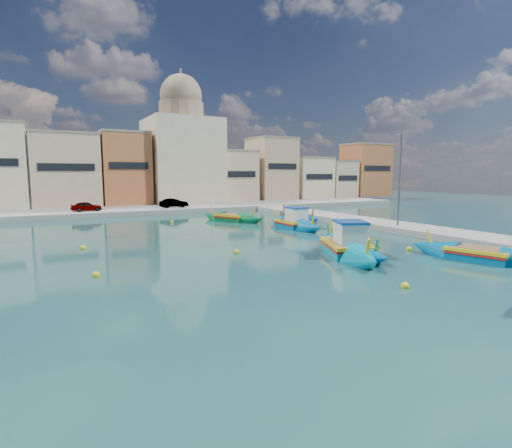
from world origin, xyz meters
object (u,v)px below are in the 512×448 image
object	(u,v)px
church_block	(182,149)
luzzu_blue_cabin	(294,224)
luzzu_cyan_south	(479,256)
quay_street_lamp	(399,179)
luzzu_turquoise_cabin	(347,248)
luzzu_blue_south	(349,249)
luzzu_green	(232,219)
luzzu_cyan_mid	(297,218)

from	to	relation	value
church_block	luzzu_blue_cabin	world-z (taller)	church_block
luzzu_cyan_south	quay_street_lamp	bearing A→B (deg)	64.33
luzzu_turquoise_cabin	luzzu_cyan_south	bearing A→B (deg)	-41.05
quay_street_lamp	luzzu_cyan_south	size ratio (longest dim) A/B	0.99
luzzu_cyan_south	luzzu_blue_south	bearing A→B (deg)	134.48
church_block	luzzu_turquoise_cabin	size ratio (longest dim) A/B	1.90
luzzu_turquoise_cabin	luzzu_blue_cabin	distance (m)	11.78
luzzu_turquoise_cabin	luzzu_blue_south	distance (m)	0.58
luzzu_turquoise_cabin	luzzu_green	world-z (taller)	luzzu_turquoise_cabin
luzzu_cyan_mid	luzzu_cyan_south	size ratio (longest dim) A/B	1.03
luzzu_blue_cabin	luzzu_cyan_mid	xyz separation A→B (m)	(3.71, 4.90, -0.10)
church_block	luzzu_blue_cabin	size ratio (longest dim) A/B	2.30
luzzu_cyan_mid	luzzu_blue_south	size ratio (longest dim) A/B	0.96
luzzu_blue_cabin	luzzu_cyan_south	size ratio (longest dim) A/B	1.03
luzzu_turquoise_cabin	luzzu_green	distance (m)	18.48
quay_street_lamp	luzzu_blue_cabin	world-z (taller)	quay_street_lamp
luzzu_cyan_south	luzzu_blue_cabin	bearing A→B (deg)	96.17
quay_street_lamp	luzzu_turquoise_cabin	distance (m)	12.41
church_block	luzzu_cyan_south	xyz separation A→B (m)	(2.49, -44.31, -8.15)
quay_street_lamp	luzzu_cyan_mid	distance (m)	11.62
luzzu_blue_cabin	luzzu_blue_south	bearing A→B (deg)	-106.48
quay_street_lamp	luzzu_turquoise_cabin	size ratio (longest dim) A/B	0.80
church_block	quay_street_lamp	world-z (taller)	church_block
luzzu_blue_cabin	luzzu_cyan_south	world-z (taller)	luzzu_blue_cabin
church_block	luzzu_cyan_mid	size ratio (longest dim) A/B	2.30
luzzu_blue_cabin	luzzu_cyan_mid	world-z (taller)	luzzu_blue_cabin
luzzu_turquoise_cabin	luzzu_cyan_mid	world-z (taller)	luzzu_turquoise_cabin
quay_street_lamp	luzzu_turquoise_cabin	bearing A→B (deg)	-151.41
luzzu_green	luzzu_cyan_south	size ratio (longest dim) A/B	0.99
quay_street_lamp	luzzu_cyan_mid	bearing A→B (deg)	105.80
luzzu_turquoise_cabin	luzzu_blue_cabin	world-z (taller)	luzzu_turquoise_cabin
luzzu_green	luzzu_blue_south	distance (m)	18.12
quay_street_lamp	luzzu_turquoise_cabin	xyz separation A→B (m)	(-10.33, -5.63, -3.95)
luzzu_blue_cabin	luzzu_green	xyz separation A→B (m)	(-2.58, 7.25, -0.09)
luzzu_turquoise_cabin	luzzu_green	size ratio (longest dim) A/B	1.25
luzzu_blue_cabin	luzzu_green	distance (m)	7.69
quay_street_lamp	luzzu_cyan_south	world-z (taller)	quay_street_lamp
luzzu_green	luzzu_blue_south	size ratio (longest dim) A/B	0.93
church_block	luzzu_turquoise_cabin	distance (m)	40.54
luzzu_blue_cabin	luzzu_cyan_mid	size ratio (longest dim) A/B	1.00
luzzu_cyan_south	luzzu_cyan_mid	bearing A→B (deg)	84.52
church_block	luzzu_cyan_south	world-z (taller)	church_block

